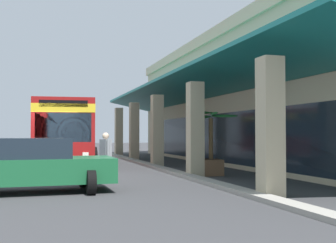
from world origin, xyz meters
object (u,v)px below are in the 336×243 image
pedestrian (106,155)px  potted_palm (211,157)px  parked_sedan_green (29,165)px  transit_bus (66,129)px

pedestrian → potted_palm: bearing=107.5°
parked_sedan_green → potted_palm: potted_palm is taller
transit_bus → pedestrian: bearing=4.5°
transit_bus → parked_sedan_green: (11.39, -1.58, -1.10)m
transit_bus → potted_palm: size_ratio=4.60×
parked_sedan_green → potted_palm: size_ratio=1.80×
parked_sedan_green → pedestrian: 2.98m
transit_bus → pedestrian: (9.53, 0.75, -0.95)m
parked_sedan_green → pedestrian: pedestrian is taller
transit_bus → parked_sedan_green: 11.55m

